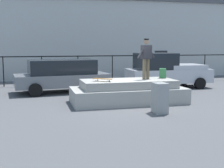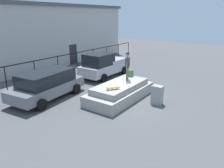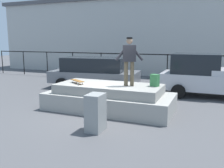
{
  "view_description": "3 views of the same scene",
  "coord_description": "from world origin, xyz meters",
  "px_view_note": "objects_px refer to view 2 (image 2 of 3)",
  "views": [
    {
      "loc": [
        -3.77,
        -11.8,
        2.43
      ],
      "look_at": [
        -0.33,
        1.51,
        0.67
      ],
      "focal_mm": 49.11,
      "sensor_mm": 36.0,
      "label": 1
    },
    {
      "loc": [
        -10.25,
        -6.24,
        4.85
      ],
      "look_at": [
        -0.05,
        0.88,
        0.88
      ],
      "focal_mm": 34.69,
      "sensor_mm": 36.0,
      "label": 2
    },
    {
      "loc": [
        3.59,
        -7.85,
        2.58
      ],
      "look_at": [
        -0.31,
        1.62,
        0.76
      ],
      "focal_mm": 39.27,
      "sensor_mm": 36.0,
      "label": 3
    }
  ],
  "objects_px": {
    "backpack": "(131,73)",
    "utility_box": "(157,95)",
    "car_grey_hatchback_near": "(47,84)",
    "car_silver_pickup_mid": "(104,65)",
    "skateboard": "(113,88)",
    "skateboarder": "(127,65)"
  },
  "relations": [
    {
      "from": "backpack",
      "to": "utility_box",
      "type": "height_order",
      "value": "backpack"
    },
    {
      "from": "car_grey_hatchback_near",
      "to": "utility_box",
      "type": "xyz_separation_m",
      "value": [
        2.92,
        -5.84,
        -0.35
      ]
    },
    {
      "from": "backpack",
      "to": "car_silver_pickup_mid",
      "type": "relative_size",
      "value": 0.09
    },
    {
      "from": "skateboard",
      "to": "car_silver_pickup_mid",
      "type": "relative_size",
      "value": 0.16
    },
    {
      "from": "skateboarder",
      "to": "car_grey_hatchback_near",
      "type": "relative_size",
      "value": 0.35
    },
    {
      "from": "skateboard",
      "to": "utility_box",
      "type": "xyz_separation_m",
      "value": [
        1.68,
        -1.87,
        -0.53
      ]
    },
    {
      "from": "backpack",
      "to": "utility_box",
      "type": "bearing_deg",
      "value": 82.67
    },
    {
      "from": "car_silver_pickup_mid",
      "to": "skateboard",
      "type": "bearing_deg",
      "value": -138.24
    },
    {
      "from": "skateboard",
      "to": "utility_box",
      "type": "bearing_deg",
      "value": -48.13
    },
    {
      "from": "skateboard",
      "to": "car_grey_hatchback_near",
      "type": "height_order",
      "value": "car_grey_hatchback_near"
    },
    {
      "from": "skateboard",
      "to": "backpack",
      "type": "distance_m",
      "value": 2.89
    },
    {
      "from": "utility_box",
      "to": "car_grey_hatchback_near",
      "type": "bearing_deg",
      "value": 116.08
    },
    {
      "from": "skateboarder",
      "to": "car_grey_hatchback_near",
      "type": "height_order",
      "value": "skateboarder"
    },
    {
      "from": "skateboard",
      "to": "backpack",
      "type": "height_order",
      "value": "backpack"
    },
    {
      "from": "skateboard",
      "to": "backpack",
      "type": "bearing_deg",
      "value": 10.71
    },
    {
      "from": "car_silver_pickup_mid",
      "to": "car_grey_hatchback_near",
      "type": "bearing_deg",
      "value": -178.4
    },
    {
      "from": "skateboarder",
      "to": "car_silver_pickup_mid",
      "type": "relative_size",
      "value": 0.37
    },
    {
      "from": "car_grey_hatchback_near",
      "to": "utility_box",
      "type": "distance_m",
      "value": 6.54
    },
    {
      "from": "skateboarder",
      "to": "backpack",
      "type": "bearing_deg",
      "value": 15.62
    },
    {
      "from": "skateboarder",
      "to": "car_silver_pickup_mid",
      "type": "xyz_separation_m",
      "value": [
        2.67,
        3.84,
        -1.01
      ]
    },
    {
      "from": "car_grey_hatchback_near",
      "to": "car_silver_pickup_mid",
      "type": "distance_m",
      "value": 5.87
    },
    {
      "from": "skateboard",
      "to": "car_grey_hatchback_near",
      "type": "xyz_separation_m",
      "value": [
        -1.25,
        3.97,
        -0.18
      ]
    }
  ]
}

